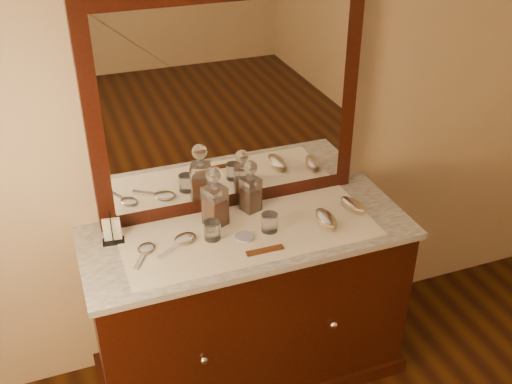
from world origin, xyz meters
The scene contains 18 objects.
dresser_cabinet centered at (0.00, 1.96, 0.41)m, with size 1.40×0.55×0.82m, color black.
dresser_plinth centered at (0.00, 1.96, 0.04)m, with size 1.46×0.59×0.08m, color black.
knob_left centered at (-0.30, 1.67, 0.45)m, with size 0.04×0.04×0.04m, color silver.
knob_right centered at (0.30, 1.67, 0.45)m, with size 0.04×0.04×0.04m, color silver.
marble_top centered at (0.00, 1.96, 0.83)m, with size 1.44×0.59×0.03m, color white.
mirror_frame centered at (0.00, 2.20, 1.35)m, with size 1.20×0.08×1.00m, color black.
mirror_glass centered at (0.00, 2.17, 1.35)m, with size 1.06×0.01×0.86m, color white.
lace_runner centered at (0.00, 1.94, 0.85)m, with size 1.10×0.45×0.00m, color white.
pin_dish centered at (-0.04, 1.90, 0.86)m, with size 0.08×0.08×0.01m, color silver.
comb centered at (0.01, 1.78, 0.86)m, with size 0.16×0.03×0.01m, color brown.
napkin_rack centered at (-0.56, 2.07, 0.90)m, with size 0.10×0.06×0.14m.
decanter_left centered at (-0.12, 2.05, 0.96)m, with size 0.11×0.11×0.28m.
decanter_right centered at (0.07, 2.10, 0.95)m, with size 0.10×0.10×0.25m.
brush_near centered at (0.34, 1.87, 0.88)m, with size 0.08×0.17×0.05m.
brush_far centered at (0.51, 1.94, 0.87)m, with size 0.10×0.16×0.04m.
hand_mirror_outer centered at (-0.45, 1.95, 0.86)m, with size 0.13×0.18×0.02m.
hand_mirror_inner centered at (-0.29, 1.96, 0.86)m, with size 0.21×0.17×0.02m.
tumblers centered at (-0.04, 1.93, 0.89)m, with size 0.32×0.10×0.08m.
Camera 1 is at (-0.73, -0.10, 2.35)m, focal length 42.52 mm.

